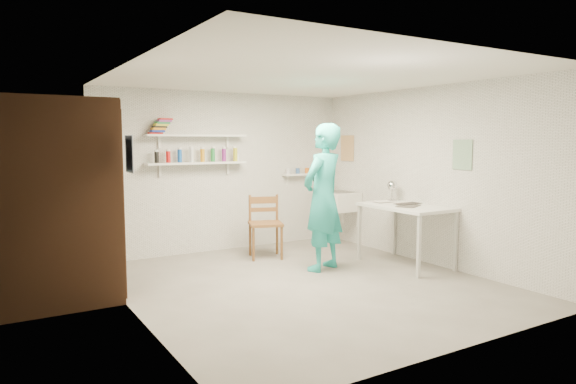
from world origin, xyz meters
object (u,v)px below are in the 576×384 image
wall_clock (320,172)px  desk_lamp (392,186)px  wooden_chair (266,224)px  work_table (405,235)px  belfast_sink (339,201)px  man (323,197)px

wall_clock → desk_lamp: 1.23m
wooden_chair → work_table: bearing=-24.2°
desk_lamp → wooden_chair: bearing=151.5°
wooden_chair → desk_lamp: bearing=-8.5°
belfast_sink → wall_clock: 1.63m
wall_clock → wooden_chair: 1.16m
man → desk_lamp: 1.29m
man → work_table: size_ratio=1.55×
man → wooden_chair: (-0.32, 0.97, -0.46)m
work_table → belfast_sink: bearing=86.2°
belfast_sink → man: size_ratio=0.32×
work_table → wooden_chair: bearing=135.8°
man → wooden_chair: size_ratio=1.93×
wooden_chair → desk_lamp: 1.90m
wall_clock → work_table: size_ratio=0.28×
wooden_chair → work_table: 1.95m
belfast_sink → wooden_chair: wooden_chair is taller
belfast_sink → work_table: belfast_sink is taller
man → work_table: bearing=138.3°
man → desk_lamp: size_ratio=12.43×
wooden_chair → desk_lamp: desk_lamp is taller
work_table → desk_lamp: size_ratio=8.00×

